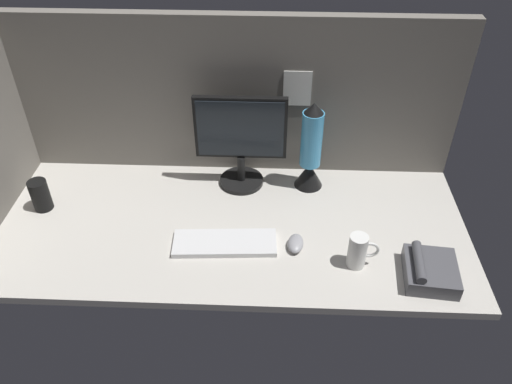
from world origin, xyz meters
TOP-DOWN VIEW (x-y plane):
  - ground_plane at (0.00, 0.00)cm, footprint 180.00×80.00cm
  - cubicle_wall_back at (0.03, 37.50)cm, footprint 180.00×5.50cm
  - monitor at (4.15, 25.10)cm, footprint 36.12×18.00cm
  - keyboard at (0.54, -12.90)cm, footprint 37.68×15.07cm
  - mouse at (25.90, -12.73)cm, footprint 6.53×10.11cm
  - mug_ceramic_white at (46.67, -20.35)cm, footprint 10.54×6.40cm
  - mug_black_travel at (-72.11, 4.93)cm, footprint 7.20×7.20cm
  - lava_lamp at (31.82, 24.25)cm, footprint 11.61×11.61cm
  - desk_phone at (70.14, -25.30)cm, footprint 18.80×20.59cm

SIDE VIEW (x-z plane):
  - ground_plane at x=0.00cm, z-range -3.00..0.00cm
  - keyboard at x=0.54cm, z-range 0.00..2.00cm
  - mouse at x=25.90cm, z-range 0.00..3.40cm
  - desk_phone at x=70.14cm, z-range -1.21..7.59cm
  - mug_black_travel at x=-72.11cm, z-range 0.00..12.69cm
  - mug_ceramic_white at x=46.67cm, z-range 0.05..12.95cm
  - lava_lamp at x=31.82cm, z-range -3.06..34.92cm
  - monitor at x=4.15cm, z-range 1.57..40.72cm
  - cubicle_wall_back at x=0.03cm, z-range 0.01..66.12cm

